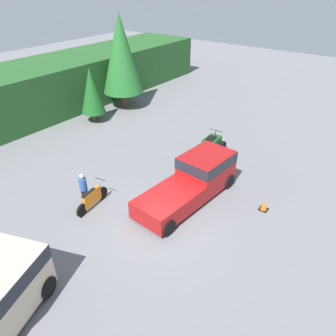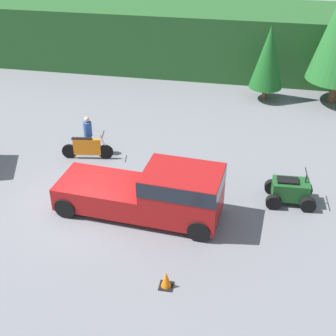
{
  "view_description": "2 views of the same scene",
  "coord_description": "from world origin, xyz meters",
  "px_view_note": "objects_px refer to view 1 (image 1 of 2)",
  "views": [
    {
      "loc": [
        -9.05,
        -7.18,
        9.82
      ],
      "look_at": [
        2.72,
        1.63,
        0.95
      ],
      "focal_mm": 35.0,
      "sensor_mm": 36.0,
      "label": 1
    },
    {
      "loc": [
        5.57,
        -13.13,
        10.22
      ],
      "look_at": [
        2.72,
        1.63,
        0.95
      ],
      "focal_mm": 50.0,
      "sensor_mm": 36.0,
      "label": 2
    }
  ],
  "objects_px": {
    "quad_atv": "(212,144)",
    "traffic_cone": "(264,205)",
    "pickup_truck_red": "(195,178)",
    "dirt_bike": "(92,199)",
    "rider_person": "(84,188)"
  },
  "relations": [
    {
      "from": "quad_atv",
      "to": "traffic_cone",
      "type": "relative_size",
      "value": 3.37
    },
    {
      "from": "pickup_truck_red",
      "to": "quad_atv",
      "type": "bearing_deg",
      "value": 24.81
    },
    {
      "from": "dirt_bike",
      "to": "rider_person",
      "type": "relative_size",
      "value": 1.26
    },
    {
      "from": "rider_person",
      "to": "traffic_cone",
      "type": "xyz_separation_m",
      "value": [
        4.82,
        -7.15,
        -0.69
      ]
    },
    {
      "from": "dirt_bike",
      "to": "traffic_cone",
      "type": "relative_size",
      "value": 3.98
    },
    {
      "from": "traffic_cone",
      "to": "rider_person",
      "type": "bearing_deg",
      "value": 124.0
    },
    {
      "from": "quad_atv",
      "to": "rider_person",
      "type": "xyz_separation_m",
      "value": [
        -8.48,
        2.1,
        0.45
      ]
    },
    {
      "from": "dirt_bike",
      "to": "traffic_cone",
      "type": "height_order",
      "value": "dirt_bike"
    },
    {
      "from": "dirt_bike",
      "to": "traffic_cone",
      "type": "bearing_deg",
      "value": -63.77
    },
    {
      "from": "traffic_cone",
      "to": "quad_atv",
      "type": "bearing_deg",
      "value": 54.08
    },
    {
      "from": "pickup_truck_red",
      "to": "dirt_bike",
      "type": "height_order",
      "value": "pickup_truck_red"
    },
    {
      "from": "dirt_bike",
      "to": "traffic_cone",
      "type": "xyz_separation_m",
      "value": [
        4.75,
        -6.7,
        -0.24
      ]
    },
    {
      "from": "quad_atv",
      "to": "pickup_truck_red",
      "type": "bearing_deg",
      "value": -162.93
    },
    {
      "from": "pickup_truck_red",
      "to": "traffic_cone",
      "type": "distance_m",
      "value": 3.55
    },
    {
      "from": "traffic_cone",
      "to": "pickup_truck_red",
      "type": "bearing_deg",
      "value": 106.83
    }
  ]
}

